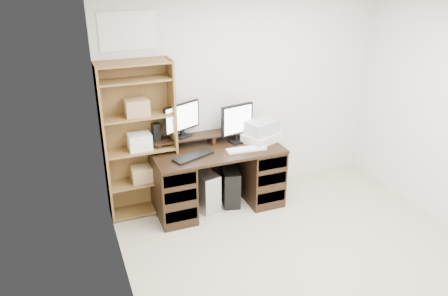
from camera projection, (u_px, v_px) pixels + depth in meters
room at (343, 159)px, 3.60m from camera, size 3.54×4.04×2.54m
desk at (217, 177)px, 5.18m from camera, size 1.50×0.70×0.75m
riser_shelf at (211, 135)px, 5.17m from camera, size 1.40×0.22×0.12m
monitor_wide at (182, 118)px, 4.98m from camera, size 0.47×0.24×0.40m
monitor_small at (237, 122)px, 5.14m from camera, size 0.42×0.19×0.46m
speaker at (156, 132)px, 4.93m from camera, size 0.09×0.09×0.20m
keyboard_black at (193, 156)px, 4.82m from camera, size 0.50×0.33×0.03m
keyboard_white at (246, 149)px, 5.00m from camera, size 0.46×0.16×0.02m
mouse at (263, 145)px, 5.08m from camera, size 0.10×0.07×0.04m
printer at (261, 137)px, 5.23m from camera, size 0.51×0.45×0.10m
basket at (262, 127)px, 5.17m from camera, size 0.42×0.36×0.15m
tower_silver at (203, 189)px, 5.22m from camera, size 0.31×0.51×0.47m
tower_black at (230, 185)px, 5.34m from camera, size 0.29×0.49×0.45m
bookshelf at (139, 139)px, 4.86m from camera, size 0.80×0.30×1.80m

